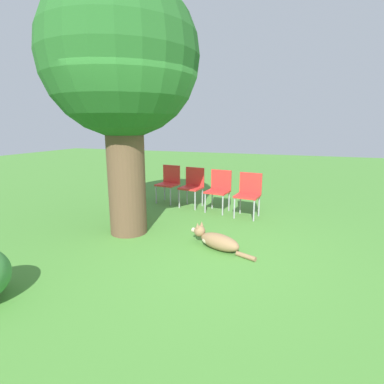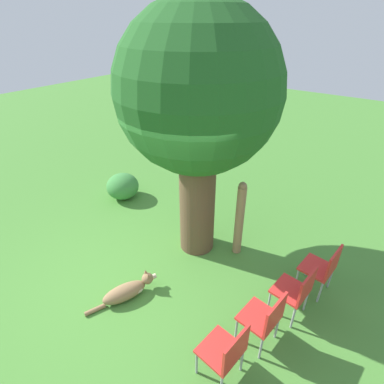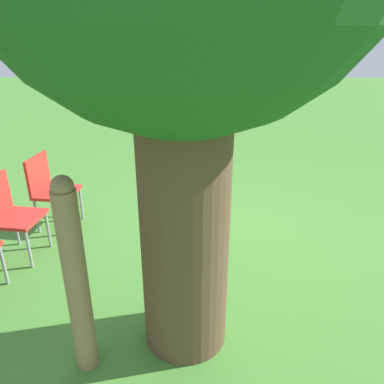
{
  "view_description": "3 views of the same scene",
  "coord_description": "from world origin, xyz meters",
  "px_view_note": "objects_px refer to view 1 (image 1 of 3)",
  "views": [
    {
      "loc": [
        -3.79,
        -1.49,
        1.75
      ],
      "look_at": [
        1.46,
        0.43,
        0.5
      ],
      "focal_mm": 28.0,
      "sensor_mm": 36.0,
      "label": 1
    },
    {
      "loc": [
        2.7,
        -2.33,
        3.63
      ],
      "look_at": [
        0.19,
        1.13,
        1.08
      ],
      "focal_mm": 28.0,
      "sensor_mm": 36.0,
      "label": 2
    },
    {
      "loc": [
        0.22,
        3.3,
        2.13
      ],
      "look_at": [
        0.27,
        -0.49,
        0.47
      ],
      "focal_mm": 35.0,
      "sensor_mm": 36.0,
      "label": 3
    }
  ],
  "objects_px": {
    "oak_tree": "(121,64)",
    "fence_post": "(134,183)",
    "dog": "(216,241)",
    "red_chair_0": "(249,192)",
    "red_chair_1": "(219,188)",
    "red_chair_3": "(169,181)",
    "red_chair_2": "(193,184)"
  },
  "relations": [
    {
      "from": "oak_tree",
      "to": "fence_post",
      "type": "bearing_deg",
      "value": 22.55
    },
    {
      "from": "red_chair_0",
      "to": "red_chair_2",
      "type": "relative_size",
      "value": 1.0
    },
    {
      "from": "dog",
      "to": "red_chair_1",
      "type": "height_order",
      "value": "red_chair_1"
    },
    {
      "from": "red_chair_1",
      "to": "red_chair_2",
      "type": "height_order",
      "value": "same"
    },
    {
      "from": "fence_post",
      "to": "red_chair_3",
      "type": "xyz_separation_m",
      "value": [
        1.41,
        -0.07,
        -0.21
      ]
    },
    {
      "from": "red_chair_1",
      "to": "red_chair_3",
      "type": "xyz_separation_m",
      "value": [
        0.33,
        1.27,
        0.0
      ]
    },
    {
      "from": "oak_tree",
      "to": "fence_post",
      "type": "height_order",
      "value": "oak_tree"
    },
    {
      "from": "oak_tree",
      "to": "red_chair_0",
      "type": "height_order",
      "value": "oak_tree"
    },
    {
      "from": "oak_tree",
      "to": "fence_post",
      "type": "distance_m",
      "value": 2.06
    },
    {
      "from": "oak_tree",
      "to": "fence_post",
      "type": "xyz_separation_m",
      "value": [
        0.67,
        0.28,
        -1.93
      ]
    },
    {
      "from": "red_chair_2",
      "to": "red_chair_1",
      "type": "bearing_deg",
      "value": 82.51
    },
    {
      "from": "fence_post",
      "to": "red_chair_2",
      "type": "height_order",
      "value": "fence_post"
    },
    {
      "from": "dog",
      "to": "red_chair_0",
      "type": "height_order",
      "value": "red_chair_0"
    },
    {
      "from": "red_chair_2",
      "to": "red_chair_3",
      "type": "bearing_deg",
      "value": -97.49
    },
    {
      "from": "oak_tree",
      "to": "red_chair_1",
      "type": "distance_m",
      "value": 2.97
    },
    {
      "from": "red_chair_3",
      "to": "red_chair_1",
      "type": "bearing_deg",
      "value": 82.51
    },
    {
      "from": "fence_post",
      "to": "red_chair_1",
      "type": "distance_m",
      "value": 1.74
    },
    {
      "from": "dog",
      "to": "fence_post",
      "type": "relative_size",
      "value": 0.75
    },
    {
      "from": "red_chair_3",
      "to": "fence_post",
      "type": "bearing_deg",
      "value": 4.13
    },
    {
      "from": "fence_post",
      "to": "dog",
      "type": "bearing_deg",
      "value": -114.16
    },
    {
      "from": "red_chair_0",
      "to": "red_chair_1",
      "type": "xyz_separation_m",
      "value": [
        0.16,
        0.64,
        0.0
      ]
    },
    {
      "from": "oak_tree",
      "to": "dog",
      "type": "bearing_deg",
      "value": -95.58
    },
    {
      "from": "red_chair_0",
      "to": "red_chair_2",
      "type": "distance_m",
      "value": 1.32
    },
    {
      "from": "fence_post",
      "to": "red_chair_1",
      "type": "relative_size",
      "value": 1.65
    },
    {
      "from": "fence_post",
      "to": "red_chair_2",
      "type": "xyz_separation_m",
      "value": [
        1.25,
        -0.71,
        -0.21
      ]
    },
    {
      "from": "red_chair_1",
      "to": "red_chair_3",
      "type": "height_order",
      "value": "same"
    },
    {
      "from": "oak_tree",
      "to": "red_chair_3",
      "type": "relative_size",
      "value": 4.61
    },
    {
      "from": "fence_post",
      "to": "red_chair_0",
      "type": "distance_m",
      "value": 2.2
    },
    {
      "from": "dog",
      "to": "red_chair_1",
      "type": "relative_size",
      "value": 1.24
    },
    {
      "from": "dog",
      "to": "red_chair_1",
      "type": "xyz_separation_m",
      "value": [
        1.91,
        0.48,
        0.37
      ]
    },
    {
      "from": "red_chair_0",
      "to": "red_chair_1",
      "type": "distance_m",
      "value": 0.66
    },
    {
      "from": "red_chair_0",
      "to": "red_chair_3",
      "type": "xyz_separation_m",
      "value": [
        0.49,
        1.91,
        0.0
      ]
    }
  ]
}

